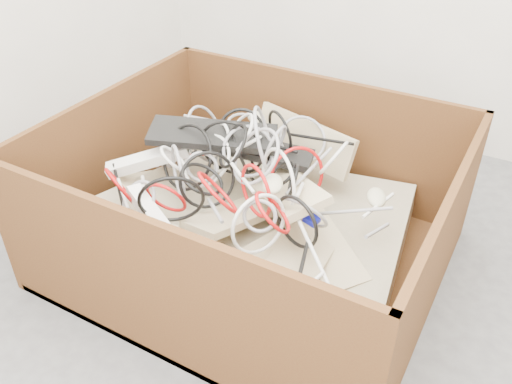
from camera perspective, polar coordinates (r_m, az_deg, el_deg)
The scene contains 8 objects.
ground at distance 1.85m, azimuth 3.59°, elevation -14.42°, with size 3.00×3.00×0.00m, color #4A4A4C.
cardboard_box at distance 2.02m, azimuth -0.77°, elevation -3.97°, with size 1.32×1.10×0.57m.
keyboard_pile at distance 1.94m, azimuth -0.41°, elevation -0.56°, with size 1.01×0.99×0.38m.
mice_scatter at distance 1.93m, azimuth -0.93°, elevation 2.09°, with size 0.93×0.75×0.19m.
power_strip_left at distance 2.03m, azimuth -11.34°, elevation 3.35°, with size 0.31×0.06×0.04m, color white.
power_strip_right at distance 1.78m, azimuth -11.06°, elevation -2.08°, with size 0.25×0.05×0.04m, color white.
vga_plug at distance 1.73m, azimuth 5.88°, elevation -2.89°, with size 0.04×0.04×0.02m, color #0C12BA.
cable_tangle at distance 1.88m, azimuth -2.04°, elevation 2.91°, with size 1.03×0.88×0.46m.
Camera 1 is at (0.50, -1.11, 1.40)m, focal length 38.08 mm.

